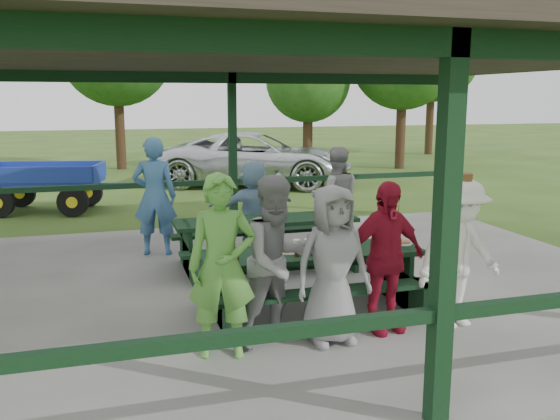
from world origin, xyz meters
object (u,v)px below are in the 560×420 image
object	(u,v)px
contestant_white_fedora	(459,253)
contestant_red	(385,257)
picnic_table_far	(266,236)
pickup_truck	(256,159)
picnic_table_near	(312,273)
contestant_grey_mid	(332,265)
contestant_grey_left	(278,261)
contestant_green	(222,266)
spectator_blue	(155,196)
spectator_grey	(336,198)
farm_trailer	(45,186)
spectator_lblue	(253,207)

from	to	relation	value
contestant_white_fedora	contestant_red	bearing A→B (deg)	166.24
picnic_table_far	pickup_truck	bearing A→B (deg)	76.75
picnic_table_near	contestant_grey_mid	world-z (taller)	contestant_grey_mid
contestant_grey_mid	contestant_white_fedora	xyz separation A→B (m)	(1.51, 0.02, 0.00)
contestant_grey_left	contestant_grey_mid	xyz separation A→B (m)	(0.55, -0.13, -0.05)
contestant_green	contestant_white_fedora	distance (m)	2.66
spectator_blue	pickup_truck	distance (m)	8.58
picnic_table_far	contestant_green	size ratio (longest dim) A/B	1.49
spectator_grey	farm_trailer	xyz separation A→B (m)	(-5.05, 5.53, -0.37)
contestant_grey_mid	spectator_lblue	bearing A→B (deg)	85.87
contestant_green	contestant_grey_mid	xyz separation A→B (m)	(1.15, 0.00, -0.08)
contestant_green	farm_trailer	xyz separation A→B (m)	(-2.41, 9.15, -0.41)
picnic_table_near	spectator_grey	world-z (taller)	spectator_grey
spectator_lblue	pickup_truck	distance (m)	8.43
spectator_grey	pickup_truck	distance (m)	8.31
contestant_white_fedora	spectator_grey	xyz separation A→B (m)	(-0.02, 3.60, 0.03)
spectator_lblue	farm_trailer	world-z (taller)	spectator_lblue
contestant_green	contestant_red	xyz separation A→B (m)	(1.80, 0.12, -0.08)
contestant_grey_mid	pickup_truck	size ratio (longest dim) A/B	0.29
contestant_red	spectator_grey	world-z (taller)	spectator_grey
contestant_grey_left	spectator_lblue	distance (m)	3.67
contestant_grey_mid	spectator_lblue	xyz separation A→B (m)	(0.09, 3.74, -0.06)
picnic_table_far	contestant_grey_mid	xyz separation A→B (m)	(-0.08, -2.89, 0.35)
contestant_white_fedora	spectator_blue	world-z (taller)	spectator_blue
picnic_table_far	spectator_grey	bearing A→B (deg)	27.59
spectator_blue	contestant_green	bearing A→B (deg)	106.52
picnic_table_far	spectator_lblue	world-z (taller)	spectator_lblue
contestant_red	farm_trailer	world-z (taller)	contestant_red
picnic_table_far	contestant_grey_left	size ratio (longest dim) A/B	1.54
contestant_red	farm_trailer	bearing A→B (deg)	107.47
spectator_lblue	contestant_grey_left	bearing A→B (deg)	74.98
contestant_grey_left	contestant_grey_mid	bearing A→B (deg)	-30.72
contestant_green	farm_trailer	distance (m)	9.47
pickup_truck	farm_trailer	world-z (taller)	pickup_truck
contestant_red	spectator_blue	size ratio (longest dim) A/B	0.87
contestant_grey_left	contestant_grey_mid	distance (m)	0.56
picnic_table_near	spectator_blue	bearing A→B (deg)	115.44
picnic_table_near	farm_trailer	bearing A→B (deg)	113.89
spectator_blue	pickup_truck	bearing A→B (deg)	-102.79
picnic_table_near	spectator_lblue	xyz separation A→B (m)	(-0.01, 2.85, 0.29)
picnic_table_far	contestant_grey_left	world-z (taller)	contestant_grey_left
farm_trailer	contestant_red	bearing A→B (deg)	-52.13
contestant_white_fedora	spectator_lblue	distance (m)	3.98
contestant_grey_mid	spectator_blue	xyz separation A→B (m)	(-1.45, 4.14, 0.13)
contestant_white_fedora	pickup_truck	bearing A→B (deg)	79.51
contestant_grey_mid	spectator_lblue	size ratio (longest dim) A/B	1.08
contestant_white_fedora	spectator_lblue	world-z (taller)	contestant_white_fedora
picnic_table_far	contestant_red	bearing A→B (deg)	-78.23
spectator_lblue	farm_trailer	distance (m)	6.54
spectator_lblue	pickup_truck	size ratio (longest dim) A/B	0.27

